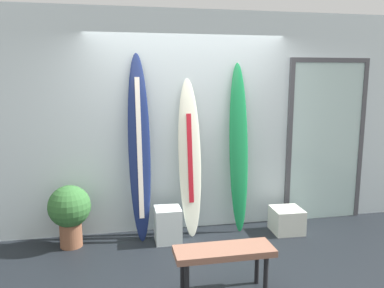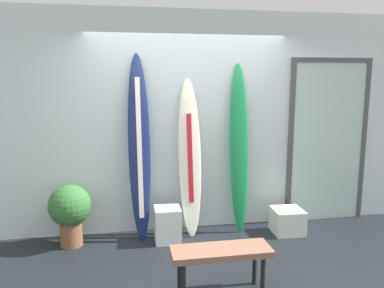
{
  "view_description": "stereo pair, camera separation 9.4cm",
  "coord_description": "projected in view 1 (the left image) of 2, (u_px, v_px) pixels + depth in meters",
  "views": [
    {
      "loc": [
        -0.89,
        -3.56,
        1.97
      ],
      "look_at": [
        0.01,
        0.95,
        1.17
      ],
      "focal_mm": 35.79,
      "sensor_mm": 36.0,
      "label": 1
    },
    {
      "loc": [
        -0.8,
        -3.58,
        1.97
      ],
      "look_at": [
        0.01,
        0.95,
        1.17
      ],
      "focal_mm": 35.79,
      "sensor_mm": 36.0,
      "label": 2
    }
  ],
  "objects": [
    {
      "name": "ground",
      "position": [
        209.0,
        273.0,
        3.95
      ],
      "size": [
        8.0,
        8.0,
        0.04
      ],
      "primitive_type": "cube",
      "color": "black"
    },
    {
      "name": "surfboard_emerald",
      "position": [
        239.0,
        148.0,
        4.88
      ],
      "size": [
        0.25,
        0.3,
        2.16
      ],
      "color": "#188244",
      "rests_on": "ground"
    },
    {
      "name": "surfboard_navy",
      "position": [
        139.0,
        149.0,
        4.6
      ],
      "size": [
        0.28,
        0.36,
        2.27
      ],
      "color": "navy",
      "rests_on": "ground"
    },
    {
      "name": "potted_plant",
      "position": [
        70.0,
        210.0,
        4.46
      ],
      "size": [
        0.49,
        0.49,
        0.74
      ],
      "color": "brown",
      "rests_on": "ground"
    },
    {
      "name": "glass_door",
      "position": [
        326.0,
        138.0,
        5.26
      ],
      "size": [
        1.14,
        0.06,
        2.23
      ],
      "color": "silver",
      "rests_on": "ground"
    },
    {
      "name": "bench",
      "position": [
        224.0,
        255.0,
        3.48
      ],
      "size": [
        0.91,
        0.32,
        0.45
      ],
      "color": "#8F5F4B",
      "rests_on": "ground"
    },
    {
      "name": "wall_back",
      "position": [
        186.0,
        122.0,
        4.96
      ],
      "size": [
        7.2,
        0.2,
        2.8
      ],
      "primitive_type": "cube",
      "color": "silver",
      "rests_on": "ground"
    },
    {
      "name": "surfboard_ivory",
      "position": [
        190.0,
        159.0,
        4.76
      ],
      "size": [
        0.3,
        0.34,
        1.96
      ],
      "color": "silver",
      "rests_on": "ground"
    },
    {
      "name": "display_block_center",
      "position": [
        168.0,
        225.0,
        4.64
      ],
      "size": [
        0.31,
        0.31,
        0.42
      ],
      "color": "white",
      "rests_on": "ground"
    },
    {
      "name": "display_block_left",
      "position": [
        287.0,
        220.0,
        4.93
      ],
      "size": [
        0.39,
        0.39,
        0.31
      ],
      "color": "silver",
      "rests_on": "ground"
    }
  ]
}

